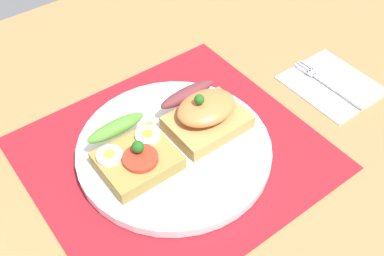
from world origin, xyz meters
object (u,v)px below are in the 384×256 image
(fork, at_px, (327,83))
(napkin, at_px, (332,84))
(sandwich_salmon, at_px, (204,113))
(sandwich_egg_tomato, at_px, (132,153))
(plate, at_px, (174,149))

(fork, bearing_deg, napkin, -21.52)
(napkin, relative_size, fork, 0.99)
(sandwich_salmon, xyz_separation_m, napkin, (0.22, -0.04, -0.03))
(sandwich_egg_tomato, distance_m, sandwich_salmon, 0.11)
(sandwich_egg_tomato, bearing_deg, napkin, -7.71)
(napkin, bearing_deg, fork, 158.48)
(sandwich_egg_tomato, distance_m, napkin, 0.34)
(sandwich_salmon, xyz_separation_m, fork, (0.21, -0.04, -0.03))
(plate, relative_size, napkin, 1.98)
(sandwich_salmon, height_order, napkin, sandwich_salmon)
(sandwich_egg_tomato, bearing_deg, fork, -7.31)
(plate, xyz_separation_m, napkin, (0.28, -0.03, -0.01))
(sandwich_egg_tomato, height_order, fork, sandwich_egg_tomato)
(sandwich_egg_tomato, height_order, napkin, sandwich_egg_tomato)
(plate, xyz_separation_m, fork, (0.27, -0.03, -0.00))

